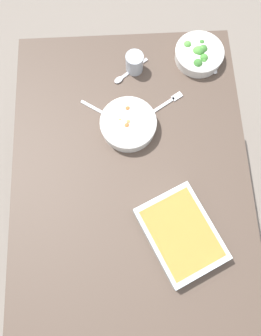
# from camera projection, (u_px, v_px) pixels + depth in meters

# --- Properties ---
(ground_plane) EXTENTS (6.00, 6.00, 0.00)m
(ground_plane) POSITION_uv_depth(u_px,v_px,m) (130.00, 202.00, 1.94)
(ground_plane) COLOR slate
(dining_table) EXTENTS (1.20, 0.90, 0.74)m
(dining_table) POSITION_uv_depth(u_px,v_px,m) (130.00, 174.00, 1.31)
(dining_table) COLOR #4C3D33
(dining_table) RESTS_ON ground_plane
(stew_bowl) EXTENTS (0.22, 0.22, 0.06)m
(stew_bowl) POSITION_uv_depth(u_px,v_px,m) (129.00, 124.00, 1.24)
(stew_bowl) COLOR silver
(stew_bowl) RESTS_ON dining_table
(broccoli_bowl) EXTENTS (0.20, 0.20, 0.07)m
(broccoli_bowl) POSITION_uv_depth(u_px,v_px,m) (199.00, 54.00, 1.33)
(broccoli_bowl) COLOR silver
(broccoli_bowl) RESTS_ON dining_table
(baking_dish) EXTENTS (0.36, 0.33, 0.06)m
(baking_dish) POSITION_uv_depth(u_px,v_px,m) (181.00, 234.00, 1.13)
(baking_dish) COLOR silver
(baking_dish) RESTS_ON dining_table
(drink_cup) EXTENTS (0.07, 0.07, 0.08)m
(drink_cup) POSITION_uv_depth(u_px,v_px,m) (134.00, 63.00, 1.31)
(drink_cup) COLOR #B2BCC6
(drink_cup) RESTS_ON dining_table
(spoon_by_stew) EXTENTS (0.11, 0.16, 0.01)m
(spoon_by_stew) POSITION_uv_depth(u_px,v_px,m) (105.00, 114.00, 1.29)
(spoon_by_stew) COLOR silver
(spoon_by_stew) RESTS_ON dining_table
(spoon_by_broccoli) EXTENTS (0.14, 0.13, 0.01)m
(spoon_by_broccoli) POSITION_uv_depth(u_px,v_px,m) (205.00, 64.00, 1.35)
(spoon_by_broccoli) COLOR silver
(spoon_by_broccoli) RESTS_ON dining_table
(spoon_spare) EXTENTS (0.12, 0.15, 0.01)m
(spoon_spare) POSITION_uv_depth(u_px,v_px,m) (126.00, 74.00, 1.34)
(spoon_spare) COLOR silver
(spoon_spare) RESTS_ON dining_table
(fork_on_table) EXTENTS (0.11, 0.16, 0.01)m
(fork_on_table) POSITION_uv_depth(u_px,v_px,m) (167.00, 103.00, 1.30)
(fork_on_table) COLOR silver
(fork_on_table) RESTS_ON dining_table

